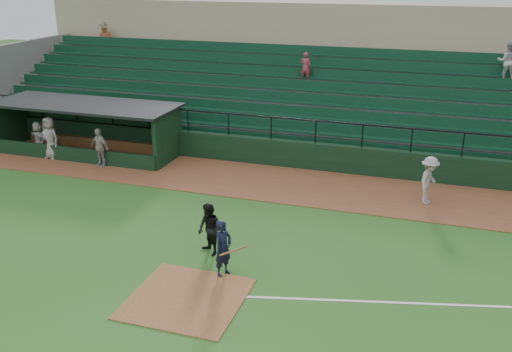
% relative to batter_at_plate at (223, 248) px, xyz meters
% --- Properties ---
extents(ground, '(90.00, 90.00, 0.00)m').
position_rel_batter_at_plate_xyz_m(ground, '(-0.50, -0.49, -0.85)').
color(ground, '#285B1D').
rests_on(ground, ground).
extents(warning_track, '(40.00, 4.00, 0.03)m').
position_rel_batter_at_plate_xyz_m(warning_track, '(-0.50, 7.51, -0.84)').
color(warning_track, brown).
rests_on(warning_track, ground).
extents(home_plate_dirt, '(3.00, 3.00, 0.03)m').
position_rel_batter_at_plate_xyz_m(home_plate_dirt, '(-0.50, -1.49, -0.84)').
color(home_plate_dirt, brown).
rests_on(home_plate_dirt, ground).
extents(foul_line, '(17.49, 4.44, 0.01)m').
position_rel_batter_at_plate_xyz_m(foul_line, '(7.50, 0.71, -0.85)').
color(foul_line, white).
rests_on(foul_line, ground).
extents(stadium_structure, '(38.00, 13.08, 6.40)m').
position_rel_batter_at_plate_xyz_m(stadium_structure, '(-0.49, 15.97, 1.45)').
color(stadium_structure, black).
rests_on(stadium_structure, ground).
extents(dugout, '(8.90, 3.20, 2.42)m').
position_rel_batter_at_plate_xyz_m(dugout, '(-10.25, 9.07, 0.48)').
color(dugout, black).
rests_on(dugout, ground).
extents(batter_at_plate, '(1.09, 0.73, 1.70)m').
position_rel_batter_at_plate_xyz_m(batter_at_plate, '(0.00, 0.00, 0.00)').
color(batter_at_plate, black).
rests_on(batter_at_plate, ground).
extents(umpire, '(1.02, 0.98, 1.65)m').
position_rel_batter_at_plate_xyz_m(umpire, '(-0.88, 1.07, -0.03)').
color(umpire, black).
rests_on(umpire, ground).
extents(runner, '(0.99, 1.32, 1.81)m').
position_rel_batter_at_plate_xyz_m(runner, '(5.36, 7.24, 0.08)').
color(runner, '#A8A29D').
rests_on(runner, warning_track).
extents(dugout_player_a, '(1.09, 0.66, 1.73)m').
position_rel_batter_at_plate_xyz_m(dugout_player_a, '(-8.59, 7.09, 0.04)').
color(dugout_player_a, '#A9A59E').
rests_on(dugout_player_a, warning_track).
extents(dugout_player_b, '(1.05, 0.78, 1.95)m').
position_rel_batter_at_plate_xyz_m(dugout_player_b, '(-11.36, 7.38, 0.15)').
color(dugout_player_b, gray).
rests_on(dugout_player_b, warning_track).
extents(dugout_player_c, '(1.61, 1.01, 1.65)m').
position_rel_batter_at_plate_xyz_m(dugout_player_c, '(-12.11, 7.53, 0.00)').
color(dugout_player_c, '#ABA5A0').
rests_on(dugout_player_c, warning_track).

